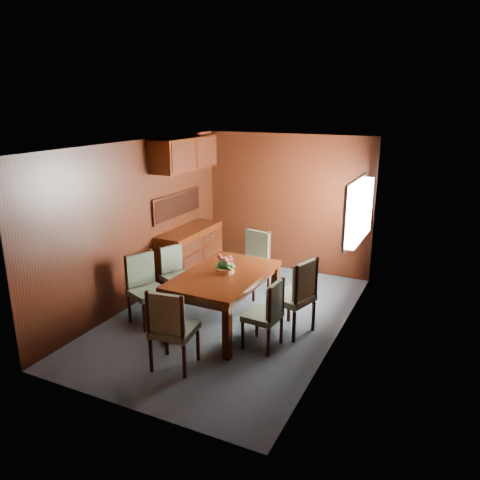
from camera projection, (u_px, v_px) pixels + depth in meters
The scene contains 11 objects.
ground at pixel (230, 317), 6.60m from camera, with size 4.50×4.50×0.00m, color #37434B.
room_shell at pixel (233, 199), 6.46m from camera, with size 3.06×4.52×2.41m.
sideboard at pixel (190, 255), 7.85m from camera, with size 0.48×1.40×0.90m, color #321206.
dining_table at pixel (224, 281), 6.18m from camera, with size 1.02×1.62×0.76m.
chair_left_near at pixel (145, 285), 6.34m from camera, with size 0.58×0.59×0.97m.
chair_left_far at pixel (175, 271), 6.99m from camera, with size 0.52×0.53×0.87m.
chair_right_near at pixel (268, 311), 5.65m from camera, with size 0.43×0.45×0.89m.
chair_right_far at pixel (297, 293), 5.99m from camera, with size 0.59×0.61×1.03m.
chair_head at pixel (171, 326), 5.17m from camera, with size 0.52×0.51×0.99m.
chair_foot at pixel (253, 259), 7.30m from camera, with size 0.57×0.55×1.01m.
flower_centerpiece at pixel (225, 263), 6.13m from camera, with size 0.27×0.27×0.27m.
Camera 1 is at (2.73, -5.35, 2.94)m, focal length 35.00 mm.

